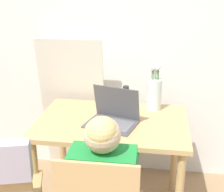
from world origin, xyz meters
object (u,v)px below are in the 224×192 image
(laptop, at_px, (113,115))
(water_bottle, at_px, (126,101))
(person_seated, at_px, (105,176))
(flower_vase, at_px, (154,92))

(laptop, xyz_separation_m, water_bottle, (0.06, 0.17, 0.04))
(person_seated, relative_size, laptop, 2.75)
(flower_vase, bearing_deg, person_seated, -107.16)
(flower_vase, relative_size, water_bottle, 1.68)
(laptop, distance_m, water_bottle, 0.18)
(water_bottle, bearing_deg, laptop, -110.28)
(flower_vase, xyz_separation_m, water_bottle, (-0.19, -0.10, -0.04))
(laptop, relative_size, water_bottle, 1.82)
(person_seated, bearing_deg, flower_vase, -108.01)
(person_seated, xyz_separation_m, flower_vase, (0.23, 0.75, 0.21))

